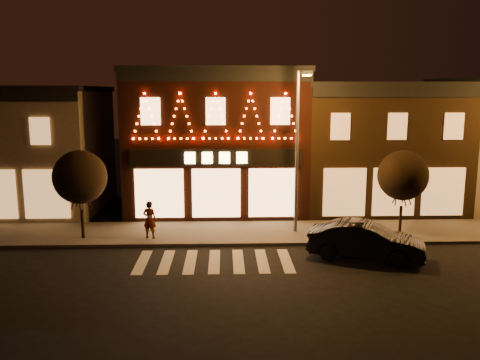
{
  "coord_description": "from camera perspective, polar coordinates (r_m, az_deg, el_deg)",
  "views": [
    {
      "loc": [
        0.44,
        -15.83,
        6.97
      ],
      "look_at": [
        1.07,
        4.0,
        3.45
      ],
      "focal_mm": 37.19,
      "sensor_mm": 36.0,
      "label": 1
    }
  ],
  "objects": [
    {
      "name": "ground",
      "position": [
        17.3,
        -3.22,
        -13.72
      ],
      "size": [
        120.0,
        120.0,
        0.0
      ],
      "primitive_type": "plane",
      "color": "black",
      "rests_on": "ground"
    },
    {
      "name": "sidewalk_far",
      "position": [
        24.85,
        1.86,
        -6.05
      ],
      "size": [
        44.0,
        4.0,
        0.15
      ],
      "primitive_type": "cube",
      "color": "#47423D",
      "rests_on": "ground"
    },
    {
      "name": "building_pulp",
      "position": [
        29.94,
        -2.66,
        4.68
      ],
      "size": [
        10.2,
        8.34,
        8.3
      ],
      "color": "black",
      "rests_on": "ground"
    },
    {
      "name": "building_right_a",
      "position": [
        31.33,
        15.04,
        3.84
      ],
      "size": [
        9.2,
        8.28,
        7.5
      ],
      "color": "#342212",
      "rests_on": "ground"
    },
    {
      "name": "streetlamp_mid",
      "position": [
        23.88,
        6.7,
        4.61
      ],
      "size": [
        0.51,
        1.79,
        7.8
      ],
      "rotation": [
        0.0,
        0.0,
        -0.1
      ],
      "color": "#59595E",
      "rests_on": "sidewalk_far"
    },
    {
      "name": "tree_left",
      "position": [
        24.24,
        -17.89,
        0.32
      ],
      "size": [
        2.5,
        2.5,
        4.18
      ],
      "rotation": [
        0.0,
        0.0,
        0.13
      ],
      "color": "black",
      "rests_on": "sidewalk_far"
    },
    {
      "name": "tree_right",
      "position": [
        25.26,
        18.19,
        0.49
      ],
      "size": [
        2.43,
        2.43,
        4.06
      ],
      "rotation": [
        0.0,
        0.0,
        0.11
      ],
      "color": "black",
      "rests_on": "sidewalk_far"
    },
    {
      "name": "dark_sedan",
      "position": [
        21.72,
        14.26,
        -6.8
      ],
      "size": [
        5.06,
        3.26,
        1.58
      ],
      "primitive_type": "imported",
      "rotation": [
        0.0,
        0.0,
        1.21
      ],
      "color": "black",
      "rests_on": "ground"
    },
    {
      "name": "pedestrian",
      "position": [
        23.83,
        -10.32,
        -4.5
      ],
      "size": [
        0.74,
        0.57,
        1.79
      ],
      "primitive_type": "imported",
      "rotation": [
        0.0,
        0.0,
        2.9
      ],
      "color": "gray",
      "rests_on": "sidewalk_far"
    }
  ]
}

